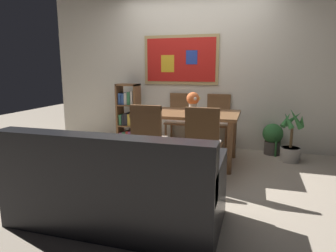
{
  "coord_description": "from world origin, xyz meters",
  "views": [
    {
      "loc": [
        1.0,
        -3.6,
        1.34
      ],
      "look_at": [
        0.0,
        -0.24,
        0.65
      ],
      "focal_mm": 31.89,
      "sensor_mm": 36.0,
      "label": 1
    }
  ],
  "objects_px": {
    "bookshelf": "(129,118)",
    "tv_remote": "(209,115)",
    "potted_palm": "(291,143)",
    "dining_chair_far_left": "(180,116)",
    "dining_chair_near_right": "(203,139)",
    "leather_couch": "(115,189)",
    "flower_vase": "(193,100)",
    "dining_chair_far_right": "(218,117)",
    "dining_table": "(188,119)",
    "potted_ivy": "(273,138)",
    "dining_chair_near_left": "(149,135)"
  },
  "relations": [
    {
      "from": "dining_chair_near_right",
      "to": "tv_remote",
      "type": "xyz_separation_m",
      "value": [
        -0.02,
        0.56,
        0.19
      ]
    },
    {
      "from": "dining_table",
      "to": "leather_couch",
      "type": "height_order",
      "value": "leather_couch"
    },
    {
      "from": "dining_chair_far_left",
      "to": "tv_remote",
      "type": "distance_m",
      "value": 1.19
    },
    {
      "from": "dining_chair_near_right",
      "to": "potted_ivy",
      "type": "distance_m",
      "value": 1.74
    },
    {
      "from": "bookshelf",
      "to": "flower_vase",
      "type": "distance_m",
      "value": 1.41
    },
    {
      "from": "flower_vase",
      "to": "tv_remote",
      "type": "relative_size",
      "value": 1.77
    },
    {
      "from": "leather_couch",
      "to": "potted_ivy",
      "type": "xyz_separation_m",
      "value": [
        1.4,
        2.61,
        -0.05
      ]
    },
    {
      "from": "dining_chair_far_right",
      "to": "flower_vase",
      "type": "relative_size",
      "value": 3.25
    },
    {
      "from": "dining_table",
      "to": "potted_ivy",
      "type": "distance_m",
      "value": 1.44
    },
    {
      "from": "dining_table",
      "to": "bookshelf",
      "type": "distance_m",
      "value": 1.34
    },
    {
      "from": "dining_chair_far_left",
      "to": "dining_chair_near_left",
      "type": "xyz_separation_m",
      "value": [
        0.0,
        -1.51,
        0.0
      ]
    },
    {
      "from": "tv_remote",
      "to": "leather_couch",
      "type": "bearing_deg",
      "value": -108.29
    },
    {
      "from": "dining_chair_far_left",
      "to": "leather_couch",
      "type": "height_order",
      "value": "dining_chair_far_left"
    },
    {
      "from": "bookshelf",
      "to": "tv_remote",
      "type": "xyz_separation_m",
      "value": [
        1.52,
        -0.83,
        0.24
      ]
    },
    {
      "from": "leather_couch",
      "to": "tv_remote",
      "type": "xyz_separation_m",
      "value": [
        0.55,
        1.66,
        0.42
      ]
    },
    {
      "from": "dining_chair_far_left",
      "to": "dining_chair_near_right",
      "type": "bearing_deg",
      "value": -66.43
    },
    {
      "from": "leather_couch",
      "to": "tv_remote",
      "type": "distance_m",
      "value": 1.8
    },
    {
      "from": "dining_chair_near_left",
      "to": "dining_chair_far_left",
      "type": "bearing_deg",
      "value": 90.04
    },
    {
      "from": "dining_chair_far_left",
      "to": "dining_chair_far_right",
      "type": "bearing_deg",
      "value": 0.95
    },
    {
      "from": "bookshelf",
      "to": "potted_ivy",
      "type": "xyz_separation_m",
      "value": [
        2.37,
        0.12,
        -0.22
      ]
    },
    {
      "from": "leather_couch",
      "to": "potted_ivy",
      "type": "bearing_deg",
      "value": 61.69
    },
    {
      "from": "leather_couch",
      "to": "dining_chair_near_right",
      "type": "bearing_deg",
      "value": 62.63
    },
    {
      "from": "tv_remote",
      "to": "dining_chair_far_right",
      "type": "bearing_deg",
      "value": 90.71
    },
    {
      "from": "dining_table",
      "to": "tv_remote",
      "type": "distance_m",
      "value": 0.41
    },
    {
      "from": "leather_couch",
      "to": "flower_vase",
      "type": "bearing_deg",
      "value": 82.05
    },
    {
      "from": "dining_chair_near_left",
      "to": "flower_vase",
      "type": "distance_m",
      "value": 0.96
    },
    {
      "from": "potted_ivy",
      "to": "flower_vase",
      "type": "bearing_deg",
      "value": -149.55
    },
    {
      "from": "dining_chair_far_left",
      "to": "potted_palm",
      "type": "relative_size",
      "value": 1.14
    },
    {
      "from": "potted_ivy",
      "to": "flower_vase",
      "type": "height_order",
      "value": "flower_vase"
    },
    {
      "from": "dining_chair_far_right",
      "to": "dining_table",
      "type": "bearing_deg",
      "value": -112.66
    },
    {
      "from": "potted_palm",
      "to": "dining_chair_near_right",
      "type": "bearing_deg",
      "value": -131.79
    },
    {
      "from": "dining_chair_far_left",
      "to": "potted_palm",
      "type": "bearing_deg",
      "value": -11.14
    },
    {
      "from": "leather_couch",
      "to": "flower_vase",
      "type": "distance_m",
      "value": 2.04
    },
    {
      "from": "dining_chair_near_left",
      "to": "potted_ivy",
      "type": "relative_size",
      "value": 1.72
    },
    {
      "from": "leather_couch",
      "to": "tv_remote",
      "type": "bearing_deg",
      "value": 71.71
    },
    {
      "from": "potted_palm",
      "to": "tv_remote",
      "type": "distance_m",
      "value": 1.34
    },
    {
      "from": "dining_table",
      "to": "leather_couch",
      "type": "xyz_separation_m",
      "value": [
        -0.21,
        -1.88,
        -0.31
      ]
    },
    {
      "from": "leather_couch",
      "to": "potted_palm",
      "type": "relative_size",
      "value": 2.26
    },
    {
      "from": "dining_table",
      "to": "dining_chair_far_left",
      "type": "height_order",
      "value": "dining_chair_far_left"
    },
    {
      "from": "flower_vase",
      "to": "tv_remote",
      "type": "xyz_separation_m",
      "value": [
        0.28,
        -0.28,
        -0.15
      ]
    },
    {
      "from": "dining_chair_near_right",
      "to": "potted_palm",
      "type": "relative_size",
      "value": 1.14
    },
    {
      "from": "dining_chair_far_left",
      "to": "flower_vase",
      "type": "bearing_deg",
      "value": -62.03
    },
    {
      "from": "dining_chair_far_left",
      "to": "flower_vase",
      "type": "relative_size",
      "value": 3.25
    },
    {
      "from": "leather_couch",
      "to": "potted_palm",
      "type": "distance_m",
      "value": 2.83
    },
    {
      "from": "dining_chair_near_right",
      "to": "flower_vase",
      "type": "distance_m",
      "value": 0.96
    },
    {
      "from": "potted_ivy",
      "to": "tv_remote",
      "type": "relative_size",
      "value": 3.34
    },
    {
      "from": "dining_chair_far_left",
      "to": "dining_chair_near_right",
      "type": "height_order",
      "value": "same"
    },
    {
      "from": "dining_chair_far_right",
      "to": "tv_remote",
      "type": "relative_size",
      "value": 5.74
    },
    {
      "from": "dining_chair_far_right",
      "to": "bookshelf",
      "type": "distance_m",
      "value": 1.52
    },
    {
      "from": "dining_chair_near_right",
      "to": "flower_vase",
      "type": "bearing_deg",
      "value": 109.63
    }
  ]
}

